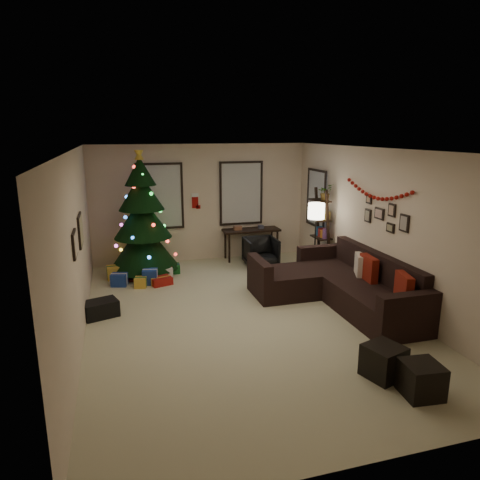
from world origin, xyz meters
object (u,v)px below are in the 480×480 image
desk (251,233)px  bookshelf (322,232)px  sofa (340,286)px  christmas_tree (143,222)px  desk_chair (261,252)px

desk → bookshelf: 1.79m
sofa → christmas_tree: bearing=140.7°
christmas_tree → desk_chair: 2.68m
desk → bookshelf: bookshelf is taller
christmas_tree → desk_chair: size_ratio=4.06×
christmas_tree → bookshelf: bearing=-13.4°
christmas_tree → sofa: bearing=-39.3°
desk_chair → bookshelf: bookshelf is taller
sofa → bookshelf: bookshelf is taller
sofa → bookshelf: bearing=74.3°
christmas_tree → sofa: 4.23m
sofa → desk: size_ratio=2.26×
sofa → desk_chair: bearing=105.0°
desk → bookshelf: size_ratio=0.74×
desk_chair → christmas_tree: bearing=177.4°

